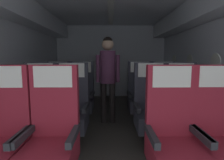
% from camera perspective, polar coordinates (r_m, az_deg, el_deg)
% --- Properties ---
extents(ground, '(3.55, 5.93, 0.02)m').
position_cam_1_polar(ground, '(3.06, -0.31, -16.19)').
color(ground, '#3D3833').
extents(fuselage_shell, '(3.43, 5.58, 2.22)m').
position_cam_1_polar(fuselage_shell, '(3.09, -0.33, 14.46)').
color(fuselage_shell, silver).
rests_on(fuselage_shell, ground).
extents(seat_a_left_window, '(0.48, 0.51, 1.13)m').
position_cam_1_polar(seat_a_left_window, '(1.99, -31.68, -15.40)').
color(seat_a_left_window, '#38383D').
rests_on(seat_a_left_window, ground).
extents(seat_a_left_aisle, '(0.48, 0.51, 1.13)m').
position_cam_1_polar(seat_a_left_aisle, '(1.82, -18.44, -16.85)').
color(seat_a_left_aisle, '#38383D').
rests_on(seat_a_left_aisle, ground).
extents(seat_a_right_aisle, '(0.48, 0.51, 1.13)m').
position_cam_1_polar(seat_a_right_aisle, '(2.01, 30.96, -15.13)').
color(seat_a_right_aisle, '#38383D').
rests_on(seat_a_right_aisle, ground).
extents(seat_a_right_window, '(0.48, 0.51, 1.13)m').
position_cam_1_polar(seat_a_right_window, '(1.82, 18.67, -16.85)').
color(seat_a_right_window, '#38383D').
rests_on(seat_a_right_window, ground).
extents(seat_b_left_window, '(0.48, 0.51, 1.13)m').
position_cam_1_polar(seat_b_left_window, '(2.75, -21.90, -8.77)').
color(seat_b_left_window, '#38383D').
rests_on(seat_b_left_window, ground).
extents(seat_b_left_aisle, '(0.48, 0.51, 1.13)m').
position_cam_1_polar(seat_b_left_aisle, '(2.63, -12.67, -9.16)').
color(seat_b_left_aisle, '#38383D').
rests_on(seat_b_left_aisle, ground).
extents(seat_b_right_aisle, '(0.48, 0.51, 1.13)m').
position_cam_1_polar(seat_b_right_aisle, '(2.75, 21.21, -8.73)').
color(seat_b_right_aisle, '#38383D').
rests_on(seat_b_right_aisle, ground).
extents(seat_b_right_window, '(0.48, 0.51, 1.13)m').
position_cam_1_polar(seat_b_right_window, '(2.64, 12.23, -9.10)').
color(seat_b_right_window, '#38383D').
rests_on(seat_b_right_window, ground).
extents(seat_c_left_window, '(0.48, 0.51, 1.13)m').
position_cam_1_polar(seat_c_left_window, '(3.59, -16.74, -4.94)').
color(seat_c_left_window, '#38383D').
rests_on(seat_c_left_window, ground).
extents(seat_c_left_aisle, '(0.48, 0.51, 1.13)m').
position_cam_1_polar(seat_c_left_aisle, '(3.47, -9.66, -5.13)').
color(seat_c_left_aisle, '#38383D').
rests_on(seat_c_left_aisle, ground).
extents(seat_c_right_aisle, '(0.48, 0.51, 1.13)m').
position_cam_1_polar(seat_c_right_aisle, '(3.57, 16.03, -4.98)').
color(seat_c_right_aisle, '#38383D').
rests_on(seat_c_right_aisle, ground).
extents(seat_c_right_window, '(0.48, 0.51, 1.13)m').
position_cam_1_polar(seat_c_right_window, '(3.48, 8.89, -5.11)').
color(seat_c_right_window, '#38383D').
rests_on(seat_c_right_window, ground).
extents(flight_attendant, '(0.43, 0.28, 1.56)m').
position_cam_1_polar(flight_attendant, '(3.27, -1.32, 2.91)').
color(flight_attendant, black).
rests_on(flight_attendant, ground).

